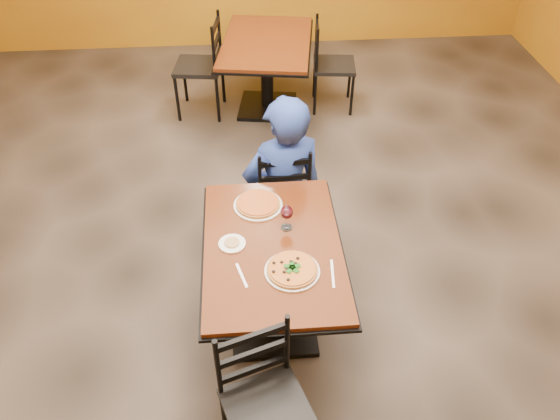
{
  "coord_description": "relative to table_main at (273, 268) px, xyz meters",
  "views": [
    {
      "loc": [
        -0.14,
        -2.77,
        3.0
      ],
      "look_at": [
        0.06,
        -0.3,
        0.85
      ],
      "focal_mm": 35.05,
      "sensor_mm": 36.0,
      "label": 1
    }
  ],
  "objects": [
    {
      "name": "side_plate",
      "position": [
        -0.24,
        0.03,
        0.2
      ],
      "size": [
        0.16,
        0.16,
        0.01
      ],
      "primitive_type": "cylinder",
      "color": "white",
      "rests_on": "table_main"
    },
    {
      "name": "chair_main_near",
      "position": [
        -0.09,
        -0.86,
        -0.11
      ],
      "size": [
        0.51,
        0.51,
        0.9
      ],
      "primitive_type": null,
      "rotation": [
        0.0,
        0.0,
        0.32
      ],
      "color": "black",
      "rests_on": "floor"
    },
    {
      "name": "chair_second_right",
      "position": [
        0.82,
        2.85,
        -0.1
      ],
      "size": [
        0.46,
        0.46,
        0.92
      ],
      "primitive_type": null,
      "rotation": [
        0.0,
        0.0,
        1.46
      ],
      "color": "black",
      "rests_on": "floor"
    },
    {
      "name": "plate_main",
      "position": [
        0.09,
        -0.21,
        0.2
      ],
      "size": [
        0.31,
        0.31,
        0.01
      ],
      "primitive_type": "cylinder",
      "color": "white",
      "rests_on": "table_main"
    },
    {
      "name": "pizza_far",
      "position": [
        -0.07,
        0.37,
        0.21
      ],
      "size": [
        0.28,
        0.28,
        0.02
      ],
      "primitive_type": "cylinder",
      "color": "orange",
      "rests_on": "plate_far"
    },
    {
      "name": "fork",
      "position": [
        -0.19,
        -0.22,
        0.2
      ],
      "size": [
        0.07,
        0.19,
        0.0
      ],
      "primitive_type": "cube",
      "rotation": [
        0.0,
        0.0,
        0.28
      ],
      "color": "silver",
      "rests_on": "table_main"
    },
    {
      "name": "table_second",
      "position": [
        0.14,
        2.85,
        0.0
      ],
      "size": [
        1.07,
        1.42,
        0.75
      ],
      "rotation": [
        0.0,
        0.0,
        -0.15
      ],
      "color": "#58220D",
      "rests_on": "floor"
    },
    {
      "name": "knife",
      "position": [
        0.32,
        -0.25,
        0.2
      ],
      "size": [
        0.03,
        0.21,
        0.0
      ],
      "primitive_type": "cube",
      "rotation": [
        0.0,
        0.0,
        -0.09
      ],
      "color": "silver",
      "rests_on": "table_main"
    },
    {
      "name": "floor",
      "position": [
        0.0,
        0.5,
        -0.56
      ],
      "size": [
        7.0,
        8.0,
        0.01
      ],
      "primitive_type": "cube",
      "color": "black",
      "rests_on": "ground"
    },
    {
      "name": "table_main",
      "position": [
        0.0,
        0.0,
        0.0
      ],
      "size": [
        0.83,
        1.23,
        0.75
      ],
      "color": "#58220D",
      "rests_on": "floor"
    },
    {
      "name": "wine_glass",
      "position": [
        0.09,
        0.15,
        0.28
      ],
      "size": [
        0.08,
        0.08,
        0.18
      ],
      "primitive_type": null,
      "color": "white",
      "rests_on": "table_main"
    },
    {
      "name": "diner",
      "position": [
        0.14,
        0.86,
        0.07
      ],
      "size": [
        0.7,
        0.54,
        1.25
      ],
      "primitive_type": "imported",
      "rotation": [
        0.0,
        0.0,
        3.38
      ],
      "color": "navy",
      "rests_on": "floor"
    },
    {
      "name": "pizza_main",
      "position": [
        0.09,
        -0.21,
        0.21
      ],
      "size": [
        0.28,
        0.28,
        0.02
      ],
      "primitive_type": "cylinder",
      "color": "#9B190B",
      "rests_on": "plate_main"
    },
    {
      "name": "plate_far",
      "position": [
        -0.07,
        0.37,
        0.2
      ],
      "size": [
        0.31,
        0.31,
        0.01
      ],
      "primitive_type": "cylinder",
      "color": "white",
      "rests_on": "table_main"
    },
    {
      "name": "dip",
      "position": [
        -0.24,
        0.03,
        0.21
      ],
      "size": [
        0.09,
        0.09,
        0.01
      ],
      "primitive_type": "cylinder",
      "color": "tan",
      "rests_on": "side_plate"
    },
    {
      "name": "chair_second_left",
      "position": [
        -0.55,
        2.85,
        -0.06
      ],
      "size": [
        0.51,
        0.51,
        1.0
      ],
      "primitive_type": null,
      "rotation": [
        0.0,
        0.0,
        -1.7
      ],
      "color": "black",
      "rests_on": "floor"
    },
    {
      "name": "chair_main_far",
      "position": [
        0.13,
        0.93,
        -0.13
      ],
      "size": [
        0.41,
        0.41,
        0.86
      ],
      "primitive_type": null,
      "rotation": [
        0.0,
        0.0,
        3.19
      ],
      "color": "black",
      "rests_on": "floor"
    }
  ]
}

